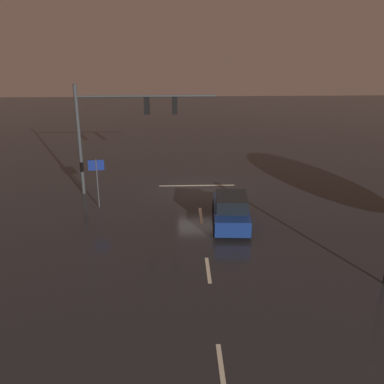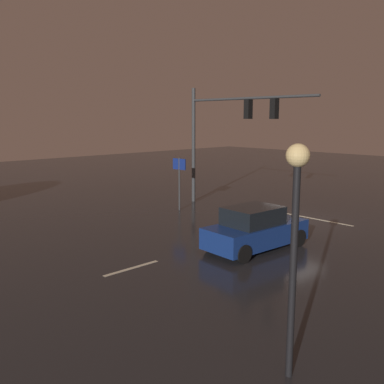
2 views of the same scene
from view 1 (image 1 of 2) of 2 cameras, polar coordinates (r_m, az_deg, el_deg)
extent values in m
plane|color=#232326|center=(29.26, 0.70, 0.15)|extent=(80.00, 80.00, 0.00)
cylinder|color=#383A3D|center=(28.66, -13.91, 6.22)|extent=(0.22, 0.22, 6.79)
cylinder|color=#383A3D|center=(27.58, -5.73, 11.84)|extent=(8.31, 0.14, 0.14)
cube|color=black|center=(27.67, -5.69, 10.68)|extent=(0.32, 0.36, 1.00)
sphere|color=red|center=(27.81, -5.69, 11.39)|extent=(0.20, 0.20, 0.20)
sphere|color=black|center=(27.86, -5.67, 10.74)|extent=(0.20, 0.20, 0.20)
sphere|color=black|center=(27.92, -5.64, 10.10)|extent=(0.20, 0.20, 0.20)
cube|color=black|center=(27.62, -2.19, 10.74)|extent=(0.32, 0.36, 1.00)
sphere|color=red|center=(27.76, -2.19, 11.46)|extent=(0.20, 0.20, 0.20)
sphere|color=black|center=(27.81, -2.19, 10.81)|extent=(0.20, 0.20, 0.20)
sphere|color=black|center=(27.86, -2.18, 10.16)|extent=(0.20, 0.20, 0.20)
cube|color=beige|center=(25.55, 1.12, -2.95)|extent=(0.16, 2.20, 0.01)
cube|color=beige|center=(20.19, 2.04, -9.71)|extent=(0.16, 2.20, 0.01)
cube|color=beige|center=(15.32, 3.68, -21.04)|extent=(0.16, 2.20, 0.01)
cube|color=beige|center=(30.21, 0.61, 0.82)|extent=(5.00, 0.16, 0.01)
cube|color=navy|center=(24.35, 4.88, -2.66)|extent=(2.06, 4.40, 0.80)
cube|color=black|center=(23.88, 4.96, -1.22)|extent=(1.73, 2.20, 0.68)
cylinder|color=black|center=(25.90, 2.82, -1.83)|extent=(0.26, 0.69, 0.68)
cylinder|color=black|center=(25.99, 6.53, -1.86)|extent=(0.26, 0.69, 0.68)
cylinder|color=black|center=(22.97, 2.97, -4.86)|extent=(0.26, 0.69, 0.68)
cylinder|color=black|center=(23.08, 7.16, -4.87)|extent=(0.26, 0.69, 0.68)
sphere|color=#F9EFC6|center=(26.26, 3.22, -0.74)|extent=(0.20, 0.20, 0.20)
sphere|color=#F9EFC6|center=(26.34, 6.05, -0.76)|extent=(0.20, 0.20, 0.20)
cylinder|color=#383A3D|center=(26.74, -11.74, 1.04)|extent=(0.09, 0.09, 2.91)
cube|color=navy|center=(26.41, -11.91, 3.30)|extent=(0.90, 0.15, 0.60)
camera|label=2|loc=(16.67, 48.95, -4.69)|focal=40.18mm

